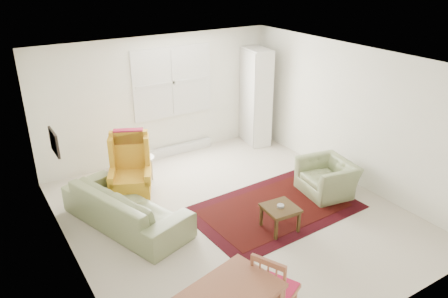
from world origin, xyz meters
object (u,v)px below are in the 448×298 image
cabinet (255,97)px  sofa (125,199)px  coffee_table (280,218)px  desk_chair (275,288)px  wingback_chair (130,168)px  armchair (327,175)px  stool (145,169)px

cabinet → sofa: bearing=-145.2°
coffee_table → desk_chair: (-1.25, -1.44, 0.31)m
wingback_chair → coffee_table: 2.65m
coffee_table → desk_chair: desk_chair is taller
wingback_chair → coffee_table: wingback_chair is taller
armchair → wingback_chair: bearing=-109.6°
wingback_chair → cabinet: 3.50m
sofa → wingback_chair: wingback_chair is taller
armchair → cabinet: bearing=-178.1°
wingback_chair → stool: (0.44, 0.47, -0.33)m
sofa → armchair: bearing=-123.5°
coffee_table → cabinet: bearing=60.6°
sofa → wingback_chair: 0.80m
stool → desk_chair: bearing=-91.6°
desk_chair → sofa: bearing=-11.9°
wingback_chair → sofa: bearing=-92.1°
wingback_chair → stool: size_ratio=2.31×
cabinet → desk_chair: (-2.99, -4.53, -0.55)m
stool → cabinet: bearing=10.3°
coffee_table → wingback_chair: bearing=127.0°
wingback_chair → armchair: bearing=-3.8°
wingback_chair → cabinet: size_ratio=0.56×
sofa → coffee_table: 2.39m
coffee_table → cabinet: 3.64m
sofa → armchair: size_ratio=2.40×
wingback_chair → stool: 0.73m
coffee_table → cabinet: cabinet is taller
sofa → armchair: 3.48m
stool → desk_chair: desk_chair is taller
cabinet → desk_chair: cabinet is taller
cabinet → armchair: bearing=-87.0°
wingback_chair → coffee_table: bearing=-28.3°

